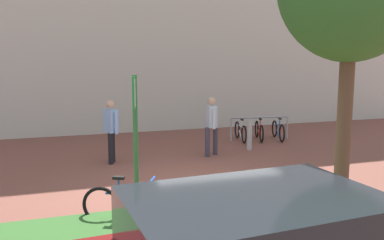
# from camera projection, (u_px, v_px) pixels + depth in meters

# --- Properties ---
(ground_plane) EXTENTS (60.00, 60.00, 0.00)m
(ground_plane) POSITION_uv_depth(u_px,v_px,m) (203.00, 189.00, 8.89)
(ground_plane) COLOR brown
(building_facade) EXTENTS (28.00, 1.20, 10.00)m
(building_facade) POSITION_uv_depth(u_px,v_px,m) (133.00, 1.00, 15.73)
(building_facade) COLOR beige
(building_facade) RESTS_ON ground
(planter_strip) EXTENTS (7.00, 1.10, 0.16)m
(planter_strip) POSITION_uv_depth(u_px,v_px,m) (190.00, 218.00, 7.10)
(planter_strip) COLOR #336028
(planter_strip) RESTS_ON ground
(parking_sign_post) EXTENTS (0.13, 0.35, 2.56)m
(parking_sign_post) POSITION_uv_depth(u_px,v_px,m) (135.00, 130.00, 6.59)
(parking_sign_post) COLOR #2D7238
(parking_sign_post) RESTS_ON ground
(bike_at_sign) EXTENTS (1.54, 0.79, 0.86)m
(bike_at_sign) POSITION_uv_depth(u_px,v_px,m) (130.00, 206.00, 6.92)
(bike_at_sign) COLOR black
(bike_at_sign) RESTS_ON ground
(bike_rack_cluster) EXTENTS (2.09, 1.73, 0.83)m
(bike_rack_cluster) POSITION_uv_depth(u_px,v_px,m) (259.00, 130.00, 14.29)
(bike_rack_cluster) COLOR #99999E
(bike_rack_cluster) RESTS_ON ground
(bollard_steel) EXTENTS (0.16, 0.16, 0.90)m
(bollard_steel) POSITION_uv_depth(u_px,v_px,m) (249.00, 135.00, 12.73)
(bollard_steel) COLOR #ADADB2
(bollard_steel) RESTS_ON ground
(person_shirt_blue) EXTENTS (0.39, 0.56, 1.72)m
(person_shirt_blue) POSITION_uv_depth(u_px,v_px,m) (111.00, 127.00, 11.02)
(person_shirt_blue) COLOR black
(person_shirt_blue) RESTS_ON ground
(person_shirt_white) EXTENTS (0.45, 0.61, 1.72)m
(person_shirt_white) POSITION_uv_depth(u_px,v_px,m) (211.00, 122.00, 11.87)
(person_shirt_white) COLOR #383342
(person_shirt_white) RESTS_ON ground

